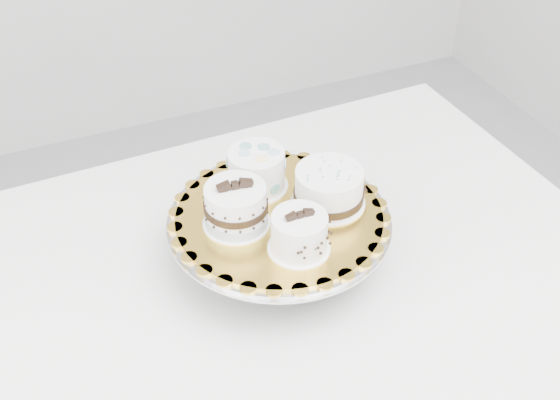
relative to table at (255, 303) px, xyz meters
name	(u,v)px	position (x,y,z in m)	size (l,w,h in m)	color
table	(255,303)	(0.00, 0.00, 0.00)	(1.33, 0.91, 0.75)	silver
cake_stand	(279,231)	(0.06, 0.02, 0.14)	(0.38, 0.38, 0.10)	gray
cake_board	(279,215)	(0.06, 0.02, 0.17)	(0.35, 0.35, 0.01)	gold
cake_swirl	(299,234)	(0.05, -0.07, 0.21)	(0.10, 0.10, 0.08)	white
cake_banded	(236,208)	(-0.02, 0.02, 0.21)	(0.11, 0.11, 0.09)	white
cake_dots	(257,169)	(0.05, 0.10, 0.21)	(0.13, 0.13, 0.07)	white
cake_ribbon	(329,188)	(0.15, 0.01, 0.21)	(0.13, 0.13, 0.07)	white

